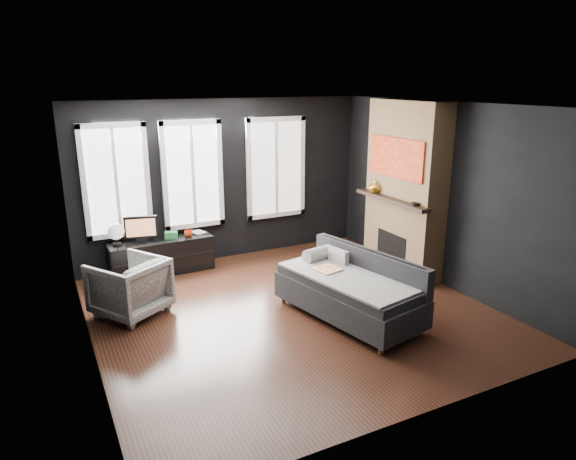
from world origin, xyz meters
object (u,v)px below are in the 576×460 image
mug (188,233)px  media_console (161,256)px  book (193,227)px  mantel_vase (375,186)px  monitor (141,227)px  armchair (129,284)px  sofa (349,287)px

mug → media_console: bearing=172.8°
book → mantel_vase: size_ratio=1.16×
monitor → book: (0.84, 0.03, -0.11)m
armchair → media_console: size_ratio=0.52×
media_console → book: size_ratio=6.56×
monitor → mantel_vase: bearing=-6.9°
sofa → book: 3.04m
armchair → monitor: (0.45, 1.36, 0.37)m
sofa → monitor: bearing=114.8°
media_console → monitor: (-0.28, 0.02, 0.51)m
monitor → mug: 0.75m
armchair → book: 1.91m
monitor → mantel_vase: mantel_vase is taller
mug → mantel_vase: bearing=-22.0°
sofa → book: sofa is taller
armchair → media_console: 1.53m
sofa → armchair: (-2.51, 1.38, -0.01)m
media_console → monitor: bearing=174.3°
sofa → mantel_vase: bearing=34.2°
sofa → armchair: 2.86m
mantel_vase → mug: bearing=158.0°
media_console → mantel_vase: 3.62m
media_console → mug: bearing=-9.3°
armchair → mug: size_ratio=6.31×
sofa → monitor: (-2.06, 2.74, 0.36)m
monitor → book: size_ratio=2.08×
monitor → media_console: bearing=8.5°
media_console → mantel_vase: mantel_vase is taller
media_console → monitor: 0.58m
monitor → book: 0.85m
sofa → media_console: 3.26m
sofa → mug: 2.99m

